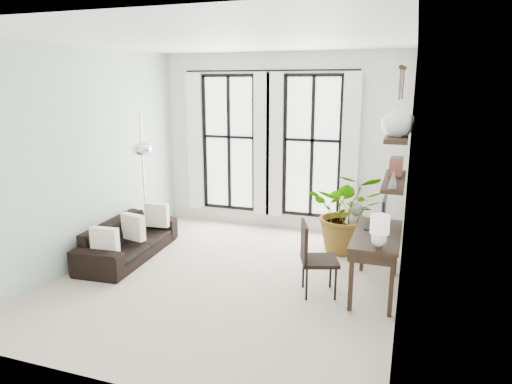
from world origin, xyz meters
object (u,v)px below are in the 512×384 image
at_px(sofa, 129,239).
at_px(desk_chair, 313,254).
at_px(plant, 348,212).
at_px(desk, 376,239).
at_px(buddha, 356,231).
at_px(arc_lamp, 142,147).

relative_size(sofa, desk_chair, 2.05).
xyz_separation_m(plant, desk, (0.55, -1.43, 0.08)).
xyz_separation_m(sofa, buddha, (3.32, 1.42, 0.05)).
xyz_separation_m(sofa, desk, (3.74, -0.07, 0.46)).
xyz_separation_m(desk, arc_lamp, (-3.64, 0.42, 0.95)).
height_order(sofa, arc_lamp, arc_lamp).
bearing_deg(buddha, desk_chair, -100.71).
distance_m(sofa, desk_chair, 3.02).
bearing_deg(sofa, desk, -94.89).
distance_m(plant, desk_chair, 1.72).
bearing_deg(buddha, arc_lamp, -161.61).
height_order(plant, arc_lamp, arc_lamp).
bearing_deg(desk, buddha, 105.78).
bearing_deg(desk, arc_lamp, 173.48).
height_order(arc_lamp, buddha, arc_lamp).
distance_m(desk, desk_chair, 0.83).
relative_size(desk, arc_lamp, 0.61).
relative_size(desk, buddha, 1.68).
bearing_deg(sofa, desk_chair, -100.39).
bearing_deg(plant, desk, -68.77).
relative_size(plant, arc_lamp, 0.60).
bearing_deg(plant, buddha, 23.95).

